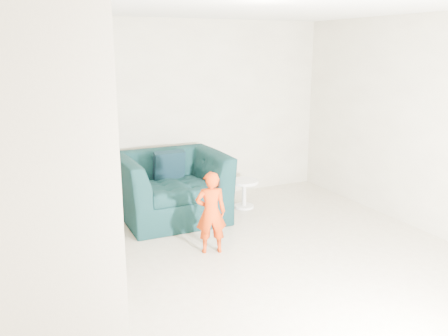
{
  "coord_description": "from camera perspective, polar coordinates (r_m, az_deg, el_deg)",
  "views": [
    {
      "loc": [
        -2.25,
        -3.91,
        2.29
      ],
      "look_at": [
        0.15,
        1.2,
        0.85
      ],
      "focal_mm": 38.0,
      "sensor_mm": 36.0,
      "label": 1
    }
  ],
  "objects": [
    {
      "name": "cushion",
      "position": [
        6.63,
        -6.63,
        0.31
      ],
      "size": [
        0.43,
        0.21,
        0.43
      ],
      "primitive_type": "cube",
      "rotation": [
        0.21,
        0.0,
        0.0
      ],
      "color": "black",
      "rests_on": "armchair"
    },
    {
      "name": "floor",
      "position": [
        5.06,
        4.36,
        -12.64
      ],
      "size": [
        5.5,
        5.5,
        0.0
      ],
      "primitive_type": "plane",
      "color": "tan",
      "rests_on": "ground"
    },
    {
      "name": "armchair",
      "position": [
        6.47,
        -6.27,
        -2.27
      ],
      "size": [
        1.41,
        1.23,
        0.91
      ],
      "primitive_type": "imported",
      "rotation": [
        0.0,
        0.0,
        -0.01
      ],
      "color": "black",
      "rests_on": "floor"
    },
    {
      "name": "toddler",
      "position": [
        5.38,
        -1.59,
        -5.37
      ],
      "size": [
        0.4,
        0.31,
        0.96
      ],
      "primitive_type": "imported",
      "rotation": [
        0.0,
        0.0,
        2.87
      ],
      "color": "#A72F05",
      "rests_on": "floor"
    },
    {
      "name": "ceiling",
      "position": [
        4.53,
        5.03,
        19.44
      ],
      "size": [
        5.5,
        5.5,
        0.0
      ],
      "primitive_type": "plane",
      "rotation": [
        3.14,
        0.0,
        0.0
      ],
      "color": "silver",
      "rests_on": "back_wall"
    },
    {
      "name": "phone",
      "position": [
        5.27,
        -0.67,
        -1.76
      ],
      "size": [
        0.02,
        0.05,
        0.1
      ],
      "primitive_type": "cube",
      "rotation": [
        0.0,
        0.0,
        0.02
      ],
      "color": "black",
      "rests_on": "toddler"
    },
    {
      "name": "right_wall",
      "position": [
        6.23,
        25.13,
        4.27
      ],
      "size": [
        0.0,
        5.5,
        5.5
      ],
      "primitive_type": "plane",
      "rotation": [
        1.57,
        0.0,
        -1.57
      ],
      "color": "#A29983",
      "rests_on": "floor"
    },
    {
      "name": "back_wall",
      "position": [
        7.1,
        -6.48,
        6.6
      ],
      "size": [
        5.0,
        0.0,
        5.0
      ],
      "primitive_type": "plane",
      "rotation": [
        1.57,
        0.0,
        0.0
      ],
      "color": "#A29983",
      "rests_on": "floor"
    },
    {
      "name": "staircase",
      "position": [
        4.67,
        -20.98,
        -3.4
      ],
      "size": [
        1.02,
        3.03,
        3.62
      ],
      "color": "#ADA089",
      "rests_on": "floor"
    },
    {
      "name": "side_table",
      "position": [
        6.94,
        2.44,
        -2.56
      ],
      "size": [
        0.42,
        0.42,
        0.42
      ],
      "color": "silver",
      "rests_on": "floor"
    },
    {
      "name": "throw",
      "position": [
        6.31,
        -11.77,
        -1.84
      ],
      "size": [
        0.05,
        0.53,
        0.6
      ],
      "primitive_type": "cube",
      "color": "black",
      "rests_on": "armchair"
    }
  ]
}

